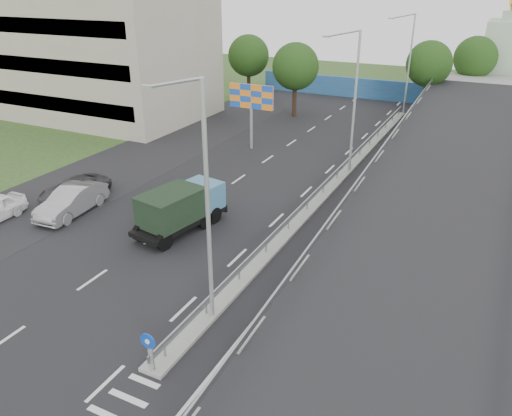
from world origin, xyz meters
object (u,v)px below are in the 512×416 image
Objects in this scene: sign_bollard at (150,352)px; parked_car_b at (72,201)px; lamp_post_far at (408,59)px; parked_car_c at (74,189)px; dump_truck at (181,207)px; lamp_post_mid at (353,96)px; lamp_post_near at (203,194)px; billboard at (251,100)px.

parked_car_b is (-13.00, 9.13, -0.18)m from sign_bollard.
lamp_post_far reaches higher than parked_car_c.
lamp_post_mid is at bearing 77.03° from dump_truck.
parked_car_b is at bearing -110.70° from lamp_post_far.
lamp_post_near is 1.00× the size of lamp_post_mid.
parked_car_c is (-14.76, 7.14, -5.14)m from lamp_post_near.
lamp_post_far is at bearing 63.16° from billboard.
lamp_post_near is (0.11, 3.83, 4.77)m from sign_bollard.
lamp_post_near reaches higher than billboard.
sign_bollard is at bearing -40.18° from parked_car_b.
dump_truck reaches higher than parked_car_c.
parked_car_b is (-13.11, -14.70, -4.96)m from lamp_post_mid.
parked_car_c is (-1.65, 1.84, -0.18)m from parked_car_b.
billboard reaches higher than parked_car_b.
lamp_post_far is at bearing 90.32° from dump_truck.
sign_bollard is at bearing -90.14° from lamp_post_far.
billboard is at bearing 78.07° from parked_car_c.
dump_truck is (-5.64, 10.29, 0.41)m from sign_bollard.
sign_bollard is 0.34× the size of parked_car_c.
lamp_post_mid is 1.95× the size of parked_car_b.
dump_truck reaches higher than sign_bollard.
billboard is 16.28m from parked_car_c.
sign_bollard is at bearing -90.26° from lamp_post_mid.
sign_bollard is at bearing -70.79° from billboard.
lamp_post_far is at bearing 64.19° from parked_car_b.
lamp_post_near is 23.87m from billboard.
parked_car_b is at bearing 157.99° from lamp_post_near.
lamp_post_near and lamp_post_far have the same top height.
lamp_post_far reaches higher than billboard.
dump_truck is 1.20× the size of parked_car_b.
lamp_post_mid is 1.83× the size of billboard.
billboard is at bearing 112.25° from dump_truck.
lamp_post_mid reaches higher than dump_truck.
lamp_post_far is 1.95× the size of parked_car_b.
parked_car_b reaches higher than parked_car_c.
sign_bollard reaches higher than parked_car_b.
lamp_post_mid reaches higher than billboard.
sign_bollard is 24.30m from lamp_post_mid.
parked_car_c is (-14.76, -32.86, -5.14)m from lamp_post_far.
lamp_post_far reaches higher than parked_car_b.
billboard is 16.13m from dump_truck.
parked_car_c is at bearing 143.18° from sign_bollard.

